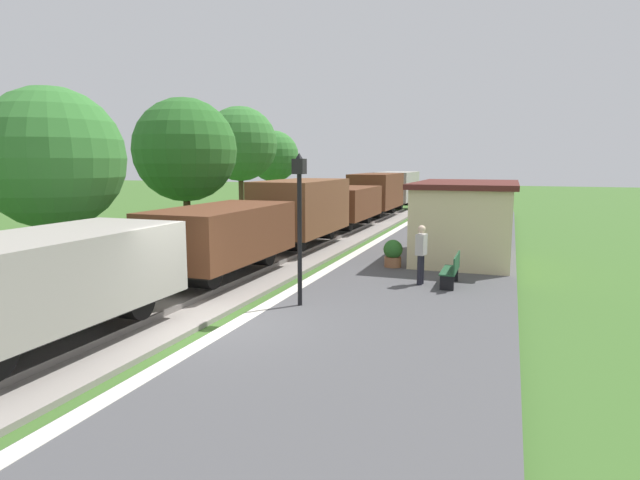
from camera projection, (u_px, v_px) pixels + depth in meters
ground_plane at (220, 333)px, 11.68m from camera, size 160.00×160.00×0.00m
platform_slab at (360, 344)px, 10.59m from camera, size 6.00×60.00×0.25m
platform_edge_stripe at (235, 324)px, 11.51m from camera, size 0.36×60.00×0.01m
track_ballast at (130, 319)px, 12.47m from camera, size 3.80×60.00×0.12m
rail_near at (156, 317)px, 12.21m from camera, size 0.07×60.00×0.14m
rail_far at (105, 311)px, 12.69m from camera, size 0.07×60.00×0.14m
freight_train at (333, 206)px, 26.40m from camera, size 2.50×39.20×2.72m
station_hut at (465, 220)px, 19.18m from camera, size 3.50×5.80×2.78m
bench_near_hut at (452, 269)px, 14.97m from camera, size 0.42×1.50×0.91m
person_waiting at (421, 252)px, 15.09m from camera, size 0.30×0.41×1.71m
potted_planter at (393, 253)px, 17.69m from camera, size 0.64×0.64×0.92m
lamp_post_near at (299, 201)px, 12.63m from camera, size 0.28×0.28×3.70m
tree_trackside_mid at (52, 159)px, 14.76m from camera, size 3.97×3.97×5.82m
tree_trackside_far at (185, 150)px, 20.90m from camera, size 4.08×4.08×6.25m
tree_field_left at (240, 144)px, 29.40m from camera, size 4.12×4.12×6.79m
tree_field_distant at (273, 156)px, 35.37m from camera, size 3.40×3.40×5.82m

